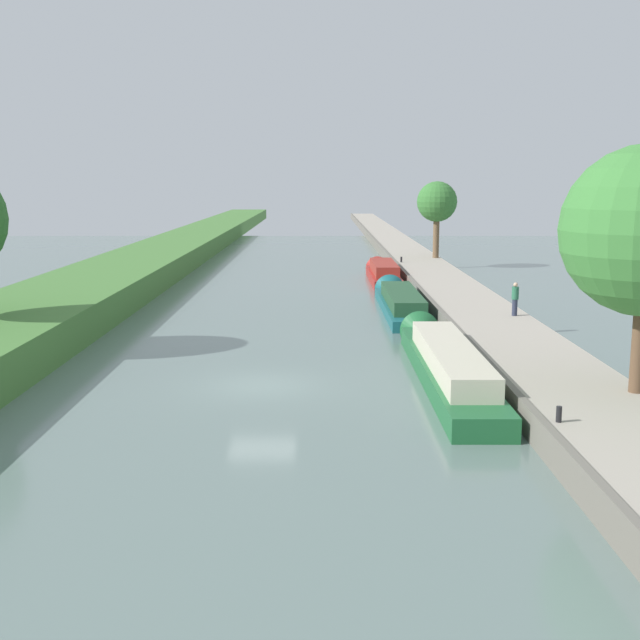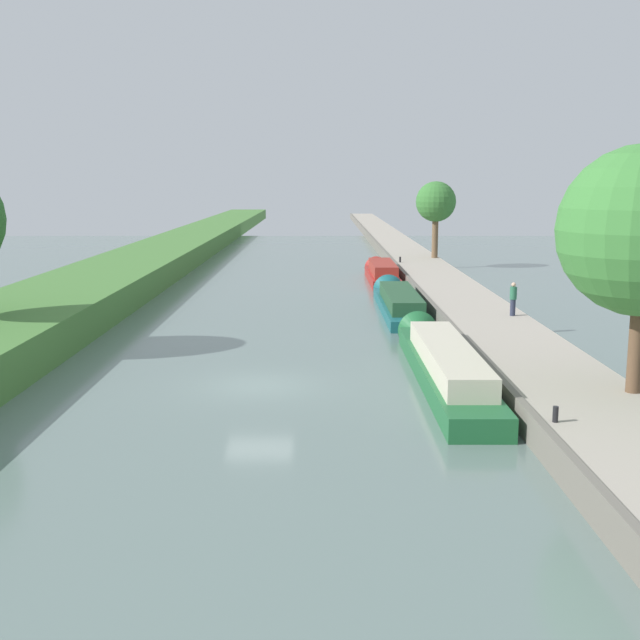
{
  "view_description": "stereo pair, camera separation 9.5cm",
  "coord_description": "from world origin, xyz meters",
  "px_view_note": "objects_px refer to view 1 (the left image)",
  "views": [
    {
      "loc": [
        2.17,
        -28.67,
        7.56
      ],
      "look_at": [
        2.1,
        8.35,
        1.0
      ],
      "focal_mm": 44.51,
      "sensor_mm": 36.0,
      "label": 1
    },
    {
      "loc": [
        2.27,
        -28.67,
        7.56
      ],
      "look_at": [
        2.1,
        8.35,
        1.0
      ],
      "focal_mm": 44.51,
      "sensor_mm": 36.0,
      "label": 2
    }
  ],
  "objects_px": {
    "narrowboat_green": "(446,362)",
    "narrowboat_red": "(384,273)",
    "mooring_bollard_near": "(561,414)",
    "narrowboat_teal": "(401,301)",
    "mooring_bollard_far": "(403,259)",
    "person_walking": "(517,298)"
  },
  "relations": [
    {
      "from": "mooring_bollard_near",
      "to": "mooring_bollard_far",
      "type": "distance_m",
      "value": 43.3
    },
    {
      "from": "mooring_bollard_near",
      "to": "mooring_bollard_far",
      "type": "relative_size",
      "value": 1.0
    },
    {
      "from": "narrowboat_green",
      "to": "person_walking",
      "type": "distance_m",
      "value": 10.21
    },
    {
      "from": "narrowboat_red",
      "to": "person_walking",
      "type": "distance_m",
      "value": 21.69
    },
    {
      "from": "person_walking",
      "to": "mooring_bollard_far",
      "type": "distance_m",
      "value": 25.98
    },
    {
      "from": "narrowboat_teal",
      "to": "narrowboat_red",
      "type": "xyz_separation_m",
      "value": [
        0.08,
        13.73,
        0.08
      ]
    },
    {
      "from": "narrowboat_teal",
      "to": "mooring_bollard_far",
      "type": "xyz_separation_m",
      "value": [
        1.95,
        18.42,
        0.62
      ]
    },
    {
      "from": "narrowboat_green",
      "to": "mooring_bollard_near",
      "type": "height_order",
      "value": "narrowboat_green"
    },
    {
      "from": "narrowboat_red",
      "to": "person_walking",
      "type": "xyz_separation_m",
      "value": [
        4.88,
        -21.1,
        1.18
      ]
    },
    {
      "from": "person_walking",
      "to": "mooring_bollard_near",
      "type": "bearing_deg",
      "value": -99.74
    },
    {
      "from": "narrowboat_teal",
      "to": "narrowboat_red",
      "type": "height_order",
      "value": "narrowboat_red"
    },
    {
      "from": "mooring_bollard_near",
      "to": "mooring_bollard_far",
      "type": "height_order",
      "value": "same"
    },
    {
      "from": "narrowboat_teal",
      "to": "mooring_bollard_near",
      "type": "bearing_deg",
      "value": -85.52
    },
    {
      "from": "person_walking",
      "to": "mooring_bollard_near",
      "type": "height_order",
      "value": "person_walking"
    },
    {
      "from": "narrowboat_green",
      "to": "mooring_bollard_far",
      "type": "bearing_deg",
      "value": 86.99
    },
    {
      "from": "narrowboat_green",
      "to": "narrowboat_red",
      "type": "distance_m",
      "value": 30.02
    },
    {
      "from": "mooring_bollard_near",
      "to": "narrowboat_red",
      "type": "bearing_deg",
      "value": 92.78
    },
    {
      "from": "narrowboat_green",
      "to": "mooring_bollard_far",
      "type": "relative_size",
      "value": 34.74
    },
    {
      "from": "narrowboat_teal",
      "to": "narrowboat_red",
      "type": "bearing_deg",
      "value": 89.69
    },
    {
      "from": "narrowboat_red",
      "to": "mooring_bollard_near",
      "type": "relative_size",
      "value": 25.74
    },
    {
      "from": "person_walking",
      "to": "mooring_bollard_near",
      "type": "xyz_separation_m",
      "value": [
        -3.0,
        -17.5,
        -0.65
      ]
    },
    {
      "from": "mooring_bollard_far",
      "to": "narrowboat_green",
      "type": "bearing_deg",
      "value": -93.01
    }
  ]
}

